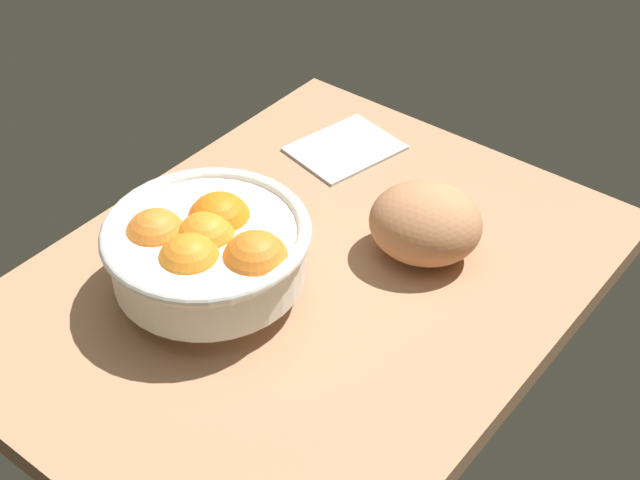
{
  "coord_description": "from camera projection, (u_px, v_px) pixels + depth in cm",
  "views": [
    {
      "loc": [
        61.59,
        50.72,
        72.06
      ],
      "look_at": [
        -1.64,
        0.85,
        5.0
      ],
      "focal_mm": 51.75,
      "sensor_mm": 36.0,
      "label": 1
    }
  ],
  "objects": [
    {
      "name": "ground_plane",
      "position": [
        306.0,
        287.0,
        1.08
      ],
      "size": [
        73.22,
        55.83,
        3.0
      ],
      "primitive_type": "cube",
      "color": "tan"
    },
    {
      "name": "fruit_bowl",
      "position": [
        208.0,
        250.0,
        1.01
      ],
      "size": [
        23.06,
        23.06,
        11.37
      ],
      "color": "white",
      "rests_on": "ground"
    },
    {
      "name": "napkin_folded",
      "position": [
        345.0,
        147.0,
        1.27
      ],
      "size": [
        16.05,
        13.77,
        0.88
      ],
      "primitive_type": "cube",
      "rotation": [
        0.0,
        0.0,
        -0.22
      ],
      "color": "silver",
      "rests_on": "ground"
    },
    {
      "name": "bread_loaf",
      "position": [
        425.0,
        223.0,
        1.08
      ],
      "size": [
        16.0,
        16.91,
        9.39
      ],
      "primitive_type": "ellipsoid",
      "rotation": [
        0.0,
        0.0,
        1.99
      ],
      "color": "tan",
      "rests_on": "ground"
    }
  ]
}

